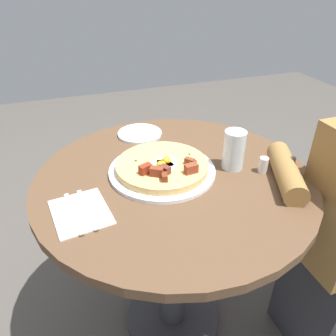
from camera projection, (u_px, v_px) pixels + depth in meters
name	position (u px, v px, depth m)	size (l,w,h in m)	color
ground_plane	(172.00, 317.00, 1.40)	(6.00, 6.00, 0.00)	#4C4742
dining_table	(173.00, 218.00, 1.10)	(0.87, 0.87, 0.74)	brown
pizza_plate	(162.00, 170.00, 1.02)	(0.33, 0.33, 0.01)	white
breakfast_pizza	(162.00, 166.00, 1.00)	(0.29, 0.29, 0.05)	tan
bread_plate	(140.00, 134.00, 1.24)	(0.17, 0.17, 0.01)	white
napkin	(81.00, 212.00, 0.85)	(0.17, 0.14, 0.00)	white
fork	(74.00, 213.00, 0.84)	(0.18, 0.01, 0.01)	silver
knife	(87.00, 209.00, 0.86)	(0.18, 0.01, 0.01)	silver
water_glass	(234.00, 150.00, 1.01)	(0.07, 0.07, 0.13)	silver
salt_shaker	(263.00, 165.00, 1.01)	(0.03, 0.03, 0.05)	white
pepper_shaker	(290.00, 166.00, 1.00)	(0.03, 0.03, 0.06)	#3F3833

